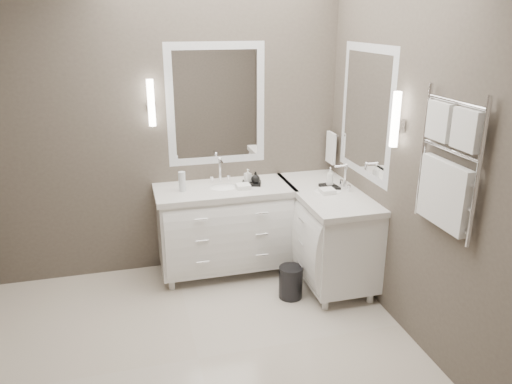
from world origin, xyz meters
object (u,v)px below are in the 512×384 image
object	(u,v)px
vanity_right	(326,228)
towel_ladder	(447,171)
waste_bin	(291,282)
vanity_back	(225,224)

from	to	relation	value
vanity_right	towel_ladder	size ratio (longest dim) A/B	1.38
vanity_right	waste_bin	xyz separation A→B (m)	(-0.43, -0.28, -0.34)
vanity_back	towel_ladder	world-z (taller)	towel_ladder
vanity_right	towel_ladder	xyz separation A→B (m)	(0.23, -1.30, 0.91)
towel_ladder	waste_bin	world-z (taller)	towel_ladder
waste_bin	vanity_back	bearing A→B (deg)	126.79
vanity_back	vanity_right	world-z (taller)	same
waste_bin	vanity_right	bearing A→B (deg)	33.07
towel_ladder	vanity_back	bearing A→B (deg)	124.10
vanity_back	towel_ladder	xyz separation A→B (m)	(1.10, -1.63, 0.91)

